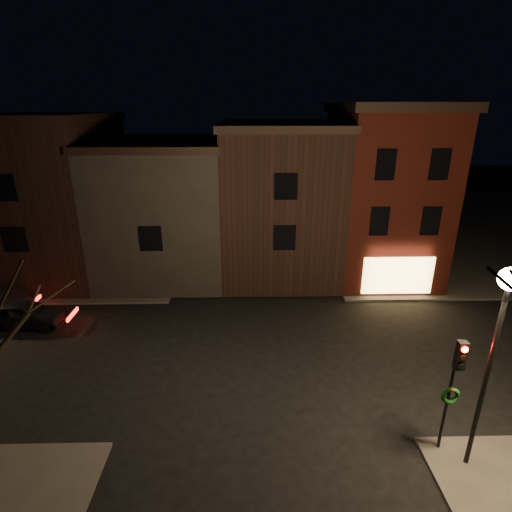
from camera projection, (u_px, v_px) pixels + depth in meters
The scene contains 10 objects.
ground at pixel (260, 354), 17.87m from camera, with size 120.00×120.00×0.00m, color black.
sidewalk_far_right at pixel (469, 225), 36.97m from camera, with size 30.00×30.00×0.12m, color #2D2B28.
sidewalk_far_left at pixel (33, 228), 36.16m from camera, with size 30.00×30.00×0.12m, color #2D2B28.
corner_building at pixel (383, 192), 25.00m from camera, with size 6.50×8.50×10.50m.
row_building_a at pixel (278, 198), 26.03m from camera, with size 7.30×10.30×9.40m.
row_building_b at pixel (167, 206), 26.06m from camera, with size 7.80×10.30×8.40m.
row_building_c at pixel (53, 195), 25.65m from camera, with size 7.30×10.30×9.90m.
street_lamp_near at pixel (501, 318), 10.56m from camera, with size 0.60×0.60×6.48m.
traffic_signal at pixel (454, 380), 11.84m from camera, with size 0.58×0.38×4.05m.
parked_car_a at pixel (24, 313), 19.99m from camera, with size 1.63×4.06×1.38m, color black.
Camera 1 is at (-0.50, -15.16, 10.43)m, focal length 28.00 mm.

